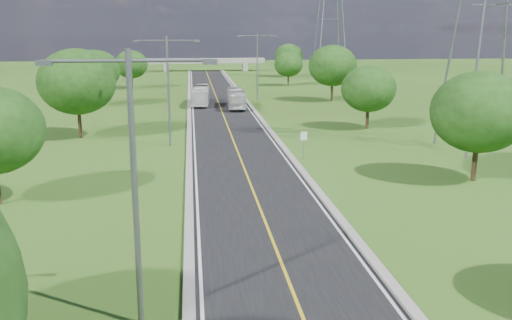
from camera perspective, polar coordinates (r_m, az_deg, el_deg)
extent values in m
plane|color=#304D15|center=(68.41, -3.13, 4.05)|extent=(260.00, 260.00, 0.00)
cube|color=black|center=(74.33, -3.41, 4.79)|extent=(8.00, 150.00, 0.06)
cube|color=gray|center=(74.21, -6.70, 4.78)|extent=(0.50, 150.00, 0.22)
cube|color=gray|center=(74.66, -0.14, 4.91)|extent=(0.50, 150.00, 0.22)
cylinder|color=slate|center=(47.33, 4.78, 1.47)|extent=(0.08, 0.08, 2.40)
cube|color=white|center=(47.14, 4.81, 2.41)|extent=(0.55, 0.04, 0.70)
cube|color=gray|center=(147.90, -8.96, 9.13)|extent=(1.20, 3.00, 2.00)
cube|color=gray|center=(148.43, -1.13, 9.30)|extent=(1.20, 3.00, 2.00)
cube|color=gray|center=(147.73, -5.05, 9.86)|extent=(30.00, 3.00, 1.20)
cylinder|color=slate|center=(20.36, -12.01, -3.37)|extent=(0.22, 0.22, 10.00)
cylinder|color=slate|center=(19.79, -16.74, 9.45)|extent=(2.80, 0.12, 0.12)
cylinder|color=slate|center=(19.50, -8.50, 9.81)|extent=(2.80, 0.12, 0.12)
cube|color=slate|center=(20.06, -20.43, 9.09)|extent=(0.50, 0.25, 0.18)
cube|color=slate|center=(19.50, -4.62, 9.76)|extent=(0.50, 0.25, 0.18)
cylinder|color=slate|center=(52.80, -8.75, 6.74)|extent=(0.22, 0.22, 10.00)
cylinder|color=slate|center=(52.58, -10.49, 11.68)|extent=(2.80, 0.12, 0.12)
cylinder|color=slate|center=(52.47, -7.37, 11.78)|extent=(2.80, 0.12, 0.12)
cube|color=slate|center=(52.68, -11.92, 11.56)|extent=(0.50, 0.25, 0.18)
cube|color=slate|center=(52.47, -5.92, 11.76)|extent=(0.50, 0.25, 0.18)
cylinder|color=slate|center=(86.22, 0.13, 9.27)|extent=(0.22, 0.22, 10.00)
cylinder|color=slate|center=(85.89, -0.82, 12.33)|extent=(2.80, 0.12, 0.12)
cylinder|color=slate|center=(86.22, 1.08, 12.33)|extent=(2.80, 0.12, 0.12)
cube|color=slate|center=(85.77, -1.70, 12.29)|extent=(0.50, 0.25, 0.18)
cube|color=slate|center=(86.40, 1.95, 12.29)|extent=(0.50, 0.25, 0.18)
cylinder|color=black|center=(59.20, -17.22, 3.67)|extent=(0.36, 0.36, 3.24)
ellipsoid|color=#1B3D10|center=(58.73, -17.48, 7.48)|extent=(7.56, 7.56, 6.43)
cylinder|color=black|center=(83.01, -15.61, 6.18)|extent=(0.36, 0.36, 2.88)
ellipsoid|color=#1B3D10|center=(82.69, -15.76, 8.60)|extent=(6.72, 6.72, 5.71)
cylinder|color=black|center=(106.40, -12.29, 7.67)|extent=(0.36, 0.36, 2.52)
ellipsoid|color=#1B3D10|center=(106.17, -12.37, 9.33)|extent=(5.88, 5.88, 5.00)
cylinder|color=black|center=(43.44, 21.02, -0.09)|extent=(0.36, 0.36, 2.88)
ellipsoid|color=#1B3D10|center=(42.83, 21.40, 4.50)|extent=(6.72, 6.72, 5.71)
cylinder|color=black|center=(63.11, 11.07, 4.23)|extent=(0.36, 0.36, 2.52)
ellipsoid|color=#1B3D10|center=(62.73, 11.20, 7.01)|extent=(5.88, 5.88, 5.00)
cylinder|color=black|center=(86.53, 7.59, 6.87)|extent=(0.36, 0.36, 3.06)
ellipsoid|color=#1B3D10|center=(86.22, 7.67, 9.34)|extent=(7.14, 7.14, 6.07)
cylinder|color=black|center=(109.45, 3.25, 8.04)|extent=(0.36, 0.36, 2.34)
ellipsoid|color=#1B3D10|center=(109.23, 3.27, 9.53)|extent=(5.46, 5.46, 4.64)
cylinder|color=black|center=(129.67, 3.29, 8.89)|extent=(0.36, 0.36, 2.70)
ellipsoid|color=#1B3D10|center=(129.48, 3.30, 10.35)|extent=(6.30, 6.30, 5.36)
imported|color=silver|center=(78.00, -2.00, 6.19)|extent=(2.55, 9.46, 2.61)
imported|color=silver|center=(81.69, -5.55, 6.45)|extent=(2.77, 9.58, 2.64)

